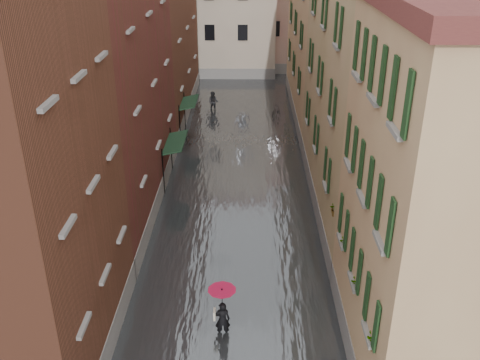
{
  "coord_description": "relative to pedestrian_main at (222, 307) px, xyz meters",
  "views": [
    {
      "loc": [
        0.6,
        -15.92,
        13.46
      ],
      "look_at": [
        0.23,
        5.78,
        3.0
      ],
      "focal_mm": 40.0,
      "sensor_mm": 36.0,
      "label": 1
    }
  ],
  "objects": [
    {
      "name": "ground",
      "position": [
        0.29,
        1.01,
        -1.31
      ],
      "size": [
        120.0,
        120.0,
        0.0
      ],
      "primitive_type": "plane",
      "color": "slate",
      "rests_on": "ground"
    },
    {
      "name": "floodwater",
      "position": [
        0.29,
        14.01,
        -1.21
      ],
      "size": [
        10.0,
        60.0,
        0.2
      ],
      "primitive_type": "cube",
      "color": "#404346",
      "rests_on": "ground"
    },
    {
      "name": "building_left_mid",
      "position": [
        -6.71,
        10.01,
        4.94
      ],
      "size": [
        6.0,
        14.0,
        12.5
      ],
      "primitive_type": "cube",
      "color": "#591D1C",
      "rests_on": "ground"
    },
    {
      "name": "building_left_far",
      "position": [
        -6.71,
        25.01,
        5.69
      ],
      "size": [
        6.0,
        16.0,
        14.0
      ],
      "primitive_type": "cube",
      "color": "brown",
      "rests_on": "ground"
    },
    {
      "name": "building_right_near",
      "position": [
        7.29,
        -0.99,
        4.44
      ],
      "size": [
        6.0,
        8.0,
        11.5
      ],
      "primitive_type": "cube",
      "color": "tan",
      "rests_on": "ground"
    },
    {
      "name": "building_right_mid",
      "position": [
        7.29,
        10.01,
        5.19
      ],
      "size": [
        6.0,
        14.0,
        13.0
      ],
      "primitive_type": "cube",
      "color": "tan",
      "rests_on": "ground"
    },
    {
      "name": "building_right_far",
      "position": [
        7.29,
        25.01,
        4.44
      ],
      "size": [
        6.0,
        16.0,
        11.5
      ],
      "primitive_type": "cube",
      "color": "tan",
      "rests_on": "ground"
    },
    {
      "name": "building_end_cream",
      "position": [
        -2.71,
        39.01,
        5.19
      ],
      "size": [
        12.0,
        9.0,
        13.0
      ],
      "primitive_type": "cube",
      "color": "beige",
      "rests_on": "ground"
    },
    {
      "name": "building_end_pink",
      "position": [
        6.29,
        41.01,
        4.69
      ],
      "size": [
        10.0,
        9.0,
        12.0
      ],
      "primitive_type": "cube",
      "color": "tan",
      "rests_on": "ground"
    },
    {
      "name": "awning_near",
      "position": [
        -3.2,
        12.49,
        1.16
      ],
      "size": [
        1.09,
        3.26,
        2.8
      ],
      "color": "black",
      "rests_on": "ground"
    },
    {
      "name": "awning_far",
      "position": [
        -3.2,
        19.78,
        1.15
      ],
      "size": [
        1.09,
        2.97,
        2.8
      ],
      "color": "black",
      "rests_on": "ground"
    },
    {
      "name": "window_planters",
      "position": [
        4.41,
        0.03,
        2.2
      ],
      "size": [
        0.59,
        8.25,
        0.84
      ],
      "color": "maroon",
      "rests_on": "ground"
    },
    {
      "name": "pedestrian_main",
      "position": [
        0.0,
        0.0,
        0.0
      ],
      "size": [
        1.0,
        1.0,
        2.06
      ],
      "color": "black",
      "rests_on": "ground"
    },
    {
      "name": "pedestrian_far",
      "position": [
        -1.9,
        25.33,
        -0.49
      ],
      "size": [
        0.91,
        0.77,
        1.64
      ],
      "primitive_type": "imported",
      "rotation": [
        0.0,
        0.0,
        -0.21
      ],
      "color": "black",
      "rests_on": "ground"
    }
  ]
}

